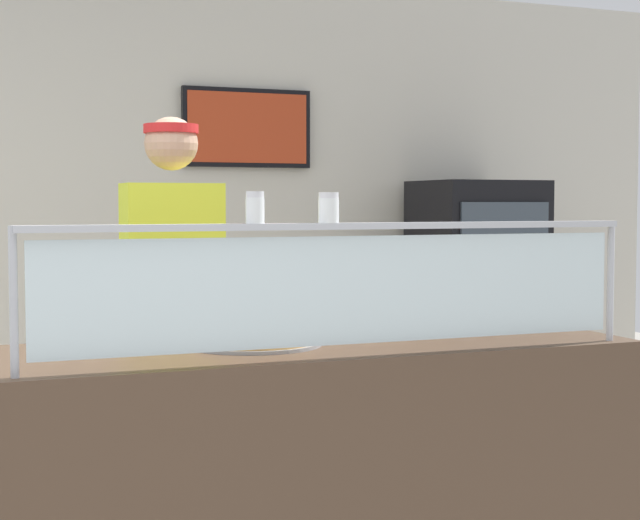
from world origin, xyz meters
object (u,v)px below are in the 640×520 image
object	(u,v)px
parmesan_shaker	(255,210)
worker_figure	(174,309)
pizza_tray	(254,340)
drink_fridge	(477,313)
pizza_server	(249,334)
pepper_flake_shaker	(329,210)

from	to	relation	value
parmesan_shaker	worker_figure	world-z (taller)	worker_figure
pizza_tray	drink_fridge	xyz separation A→B (m)	(1.98, 1.90, -0.19)
pizza_server	worker_figure	bearing A→B (deg)	103.82
pepper_flake_shaker	drink_fridge	xyz separation A→B (m)	(1.85, 2.24, -0.63)
pizza_server	worker_figure	distance (m)	0.72
worker_figure	parmesan_shaker	bearing A→B (deg)	-89.88
pizza_server	drink_fridge	xyz separation A→B (m)	(2.00, 1.92, -0.21)
pizza_tray	pepper_flake_shaker	xyz separation A→B (m)	(0.13, -0.35, 0.44)
pizza_server	pepper_flake_shaker	distance (m)	0.55
pizza_tray	pizza_server	distance (m)	0.04
pizza_server	parmesan_shaker	size ratio (longest dim) A/B	2.96
pepper_flake_shaker	drink_fridge	size ratio (longest dim) A/B	0.06
parmesan_shaker	pizza_tray	bearing A→B (deg)	73.15
worker_figure	pizza_server	bearing A→B (deg)	-83.21
pizza_server	worker_figure	world-z (taller)	worker_figure
pizza_tray	pizza_server	world-z (taller)	pizza_server
pepper_flake_shaker	drink_fridge	bearing A→B (deg)	50.46
pepper_flake_shaker	parmesan_shaker	bearing A→B (deg)	-180.00
pizza_server	pepper_flake_shaker	xyz separation A→B (m)	(0.15, -0.33, 0.41)
pizza_server	pepper_flake_shaker	size ratio (longest dim) A/B	3.02
parmesan_shaker	pepper_flake_shaker	bearing A→B (deg)	0.00
pizza_server	worker_figure	xyz separation A→B (m)	(-0.09, 0.72, 0.02)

